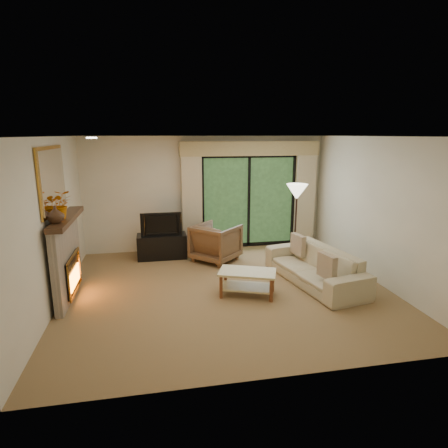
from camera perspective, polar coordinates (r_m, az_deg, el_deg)
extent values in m
plane|color=olive|center=(6.63, 0.49, -9.89)|extent=(5.50, 5.50, 0.00)
plane|color=white|center=(6.08, 0.54, 13.21)|extent=(5.50, 5.50, 0.00)
plane|color=beige|center=(8.65, -2.74, 4.64)|extent=(5.00, 0.00, 5.00)
plane|color=beige|center=(3.90, 7.78, -6.60)|extent=(5.00, 0.00, 5.00)
plane|color=beige|center=(6.31, -24.81, 0.05)|extent=(0.00, 5.00, 5.00)
plane|color=beige|center=(7.27, 22.30, 1.94)|extent=(0.00, 5.00, 5.00)
cube|color=#C4B28D|center=(8.47, -4.93, 3.72)|extent=(0.45, 0.18, 2.35)
cube|color=#C4B28D|center=(9.14, 12.20, 4.19)|extent=(0.45, 0.18, 2.35)
cube|color=tan|center=(8.61, 4.05, 11.40)|extent=(3.20, 0.24, 0.32)
cube|color=black|center=(8.26, -9.42, -3.35)|extent=(1.05, 0.47, 0.52)
imported|color=black|center=(8.13, -9.56, 0.11)|extent=(0.87, 0.11, 0.50)
imported|color=brown|center=(7.95, -1.24, -2.83)|extent=(1.21, 1.21, 0.79)
imported|color=tan|center=(6.99, 13.60, -6.23)|extent=(1.24, 2.29, 0.63)
cube|color=brown|center=(6.35, 15.41, -6.22)|extent=(0.18, 0.41, 0.40)
cube|color=brown|center=(7.44, 11.21, -3.10)|extent=(0.18, 0.41, 0.40)
imported|color=#3E2717|center=(5.97, -24.31, 1.33)|extent=(0.27, 0.27, 0.25)
imported|color=#B45D05|center=(6.22, -23.82, 2.74)|extent=(0.45, 0.40, 0.45)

